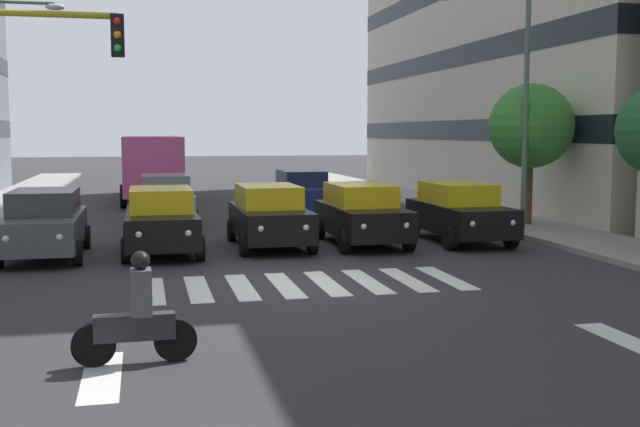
{
  "coord_description": "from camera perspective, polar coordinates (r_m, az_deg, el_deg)",
  "views": [
    {
      "loc": [
        3.31,
        15.79,
        3.18
      ],
      "look_at": [
        -1.17,
        -3.74,
        1.09
      ],
      "focal_mm": 43.62,
      "sensor_mm": 36.0,
      "label": 1
    }
  ],
  "objects": [
    {
      "name": "ground_plane",
      "position": [
        16.44,
        -1.06,
        -5.2
      ],
      "size": [
        180.0,
        180.0,
        0.0
      ],
      "primitive_type": "plane",
      "color": "#2D2D30"
    },
    {
      "name": "crosswalk_markings",
      "position": [
        16.44,
        -1.06,
        -5.18
      ],
      "size": [
        6.75,
        2.8,
        0.01
      ],
      "color": "silver",
      "rests_on": "ground_plane"
    },
    {
      "name": "lane_arrow_0",
      "position": [
        12.95,
        21.61,
        -8.67
      ],
      "size": [
        0.5,
        2.2,
        0.01
      ],
      "primitive_type": "cube",
      "color": "silver",
      "rests_on": "ground_plane"
    },
    {
      "name": "lane_arrow_1",
      "position": [
        10.78,
        -15.72,
        -11.41
      ],
      "size": [
        0.5,
        2.2,
        0.01
      ],
      "primitive_type": "cube",
      "color": "silver",
      "rests_on": "ground_plane"
    },
    {
      "name": "car_0",
      "position": [
        22.96,
        10.18,
        0.13
      ],
      "size": [
        2.02,
        4.44,
        1.72
      ],
      "color": "black",
      "rests_on": "ground_plane"
    },
    {
      "name": "car_1",
      "position": [
        22.07,
        3.05,
        -0.02
      ],
      "size": [
        2.02,
        4.44,
        1.72
      ],
      "color": "black",
      "rests_on": "ground_plane"
    },
    {
      "name": "car_2",
      "position": [
        21.64,
        -3.74,
        -0.14
      ],
      "size": [
        2.02,
        4.44,
        1.72
      ],
      "color": "black",
      "rests_on": "ground_plane"
    },
    {
      "name": "car_3",
      "position": [
        20.91,
        -11.57,
        -0.46
      ],
      "size": [
        2.02,
        4.44,
        1.72
      ],
      "color": "black",
      "rests_on": "ground_plane"
    },
    {
      "name": "car_4",
      "position": [
        20.98,
        -19.55,
        -0.67
      ],
      "size": [
        2.02,
        4.44,
        1.72
      ],
      "color": "#474C51",
      "rests_on": "ground_plane"
    },
    {
      "name": "car_row2_0",
      "position": [
        30.06,
        -1.34,
        1.58
      ],
      "size": [
        2.02,
        4.44,
        1.72
      ],
      "color": "navy",
      "rests_on": "ground_plane"
    },
    {
      "name": "car_row2_1",
      "position": [
        27.56,
        -11.26,
        1.07
      ],
      "size": [
        2.02,
        4.44,
        1.72
      ],
      "color": "#B2B7BC",
      "rests_on": "ground_plane"
    },
    {
      "name": "bus_behind_traffic",
      "position": [
        37.37,
        -12.22,
        3.8
      ],
      "size": [
        2.78,
        10.5,
        3.0
      ],
      "color": "#DB5193",
      "rests_on": "ground_plane"
    },
    {
      "name": "motorcycle_with_rider",
      "position": [
        11.06,
        -13.29,
        -7.46
      ],
      "size": [
        1.7,
        0.37,
        1.57
      ],
      "color": "black",
      "rests_on": "ground_plane"
    },
    {
      "name": "street_lamp_left",
      "position": [
        24.99,
        13.87,
        9.1
      ],
      "size": [
        3.1,
        0.28,
        7.3
      ],
      "color": "#4C6B56",
      "rests_on": "sidewalk_left"
    },
    {
      "name": "street_tree_1",
      "position": [
        26.52,
        15.23,
        6.2
      ],
      "size": [
        2.78,
        2.78,
        4.63
      ],
      "color": "#513823",
      "rests_on": "sidewalk_left"
    }
  ]
}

